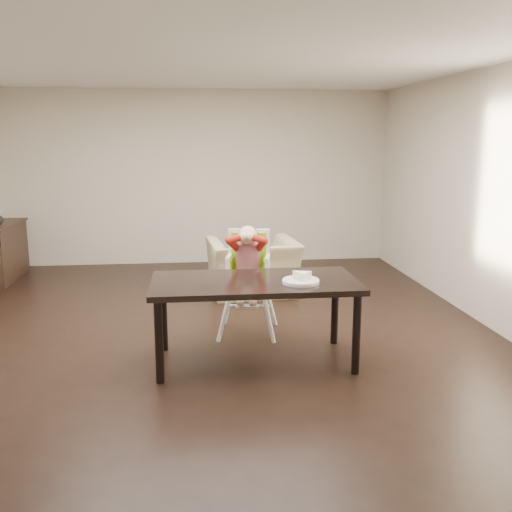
{
  "coord_description": "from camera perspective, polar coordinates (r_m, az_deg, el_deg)",
  "views": [
    {
      "loc": [
        -0.09,
        -5.53,
        1.97
      ],
      "look_at": [
        0.52,
        -0.1,
        0.83
      ],
      "focal_mm": 40.0,
      "sensor_mm": 36.0,
      "label": 1
    }
  ],
  "objects": [
    {
      "name": "ground",
      "position": [
        5.87,
        -5.2,
        -7.89
      ],
      "size": [
        7.0,
        7.0,
        0.0
      ],
      "primitive_type": "plane",
      "color": "black",
      "rests_on": "ground"
    },
    {
      "name": "room_walls",
      "position": [
        5.54,
        -5.56,
        10.52
      ],
      "size": [
        6.02,
        7.02,
        2.71
      ],
      "color": "beige",
      "rests_on": "ground"
    },
    {
      "name": "dining_table",
      "position": [
        5.0,
        -0.13,
        -3.31
      ],
      "size": [
        1.8,
        0.9,
        0.75
      ],
      "color": "black",
      "rests_on": "ground"
    },
    {
      "name": "high_chair",
      "position": [
        5.73,
        -0.8,
        -0.17
      ],
      "size": [
        0.54,
        0.54,
        1.11
      ],
      "rotation": [
        0.0,
        0.0,
        -0.17
      ],
      "color": "white",
      "rests_on": "ground"
    },
    {
      "name": "plate",
      "position": [
        4.9,
        4.55,
        -2.32
      ],
      "size": [
        0.42,
        0.42,
        0.09
      ],
      "rotation": [
        0.0,
        0.0,
        0.41
      ],
      "color": "white",
      "rests_on": "dining_table"
    },
    {
      "name": "armchair",
      "position": [
        7.21,
        -0.31,
        -0.22
      ],
      "size": [
        1.15,
        0.8,
        0.95
      ],
      "primitive_type": "imported",
      "rotation": [
        0.0,
        0.0,
        3.24
      ],
      "color": "tan",
      "rests_on": "ground"
    },
    {
      "name": "sideboard",
      "position": [
        8.78,
        -24.11,
        0.4
      ],
      "size": [
        0.44,
        1.26,
        0.79
      ],
      "color": "black",
      "rests_on": "ground"
    }
  ]
}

